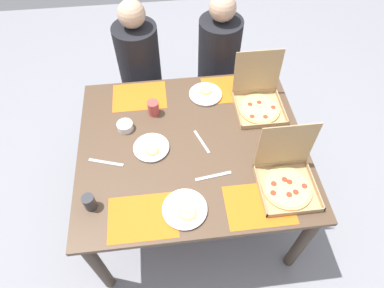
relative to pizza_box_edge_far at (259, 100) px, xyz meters
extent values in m
plane|color=gray|center=(-0.47, -0.26, -0.82)|extent=(6.00, 6.00, 0.00)
cylinder|color=#3F3328|center=(-1.09, -0.80, -0.45)|extent=(0.07, 0.07, 0.74)
cylinder|color=#3F3328|center=(0.16, -0.80, -0.45)|extent=(0.07, 0.07, 0.74)
cylinder|color=#3F3328|center=(-1.09, 0.27, -0.45)|extent=(0.07, 0.07, 0.74)
cylinder|color=#3F3328|center=(0.16, 0.27, -0.45)|extent=(0.07, 0.07, 0.74)
cube|color=brown|center=(-0.47, -0.26, -0.07)|extent=(1.37, 1.19, 0.03)
cube|color=orange|center=(-0.78, -0.71, -0.05)|extent=(0.36, 0.26, 0.00)
cube|color=orange|center=(-0.16, -0.71, -0.05)|extent=(0.36, 0.26, 0.00)
cube|color=orange|center=(-0.78, 0.18, -0.05)|extent=(0.36, 0.26, 0.00)
cube|color=orange|center=(-0.16, 0.18, -0.05)|extent=(0.36, 0.26, 0.00)
cube|color=tan|center=(0.00, -0.04, -0.05)|extent=(0.31, 0.31, 0.01)
cube|color=tan|center=(-0.15, -0.04, -0.03)|extent=(0.01, 0.31, 0.03)
cube|color=tan|center=(0.15, -0.04, -0.03)|extent=(0.01, 0.31, 0.03)
cube|color=tan|center=(0.00, -0.19, -0.03)|extent=(0.31, 0.01, 0.03)
cube|color=tan|center=(0.00, 0.11, -0.03)|extent=(0.31, 0.01, 0.03)
cylinder|color=#E0B76B|center=(0.00, -0.04, -0.04)|extent=(0.27, 0.27, 0.01)
cylinder|color=#EFD67F|center=(0.00, -0.04, -0.03)|extent=(0.24, 0.24, 0.00)
cylinder|color=red|center=(0.09, -0.04, -0.03)|extent=(0.03, 0.03, 0.00)
cylinder|color=red|center=(0.01, 0.01, -0.03)|extent=(0.03, 0.03, 0.00)
cylinder|color=red|center=(-0.05, 0.00, -0.03)|extent=(0.03, 0.03, 0.00)
cylinder|color=red|center=(-0.06, -0.11, -0.03)|extent=(0.03, 0.03, 0.00)
cylinder|color=red|center=(0.02, -0.12, -0.03)|extent=(0.03, 0.03, 0.00)
cube|color=tan|center=(0.00, 0.13, 0.14)|extent=(0.31, 0.03, 0.30)
cube|color=tan|center=(0.01, -0.63, -0.05)|extent=(0.31, 0.31, 0.01)
cube|color=tan|center=(-0.14, -0.63, -0.03)|extent=(0.01, 0.31, 0.03)
cube|color=tan|center=(0.16, -0.63, -0.03)|extent=(0.01, 0.31, 0.03)
cube|color=tan|center=(0.01, -0.78, -0.03)|extent=(0.31, 0.01, 0.03)
cube|color=tan|center=(0.01, -0.48, -0.03)|extent=(0.31, 0.01, 0.03)
cylinder|color=#E0B76B|center=(0.01, -0.63, -0.04)|extent=(0.27, 0.27, 0.01)
cylinder|color=#EFD67F|center=(0.01, -0.63, -0.03)|extent=(0.25, 0.25, 0.00)
cylinder|color=red|center=(0.11, -0.64, -0.03)|extent=(0.03, 0.03, 0.00)
cylinder|color=red|center=(0.03, -0.60, -0.03)|extent=(0.03, 0.03, 0.00)
cylinder|color=red|center=(0.01, -0.58, -0.03)|extent=(0.03, 0.03, 0.00)
cylinder|color=red|center=(-0.06, -0.60, -0.03)|extent=(0.03, 0.03, 0.00)
cylinder|color=red|center=(-0.07, -0.66, -0.03)|extent=(0.03, 0.03, 0.00)
cylinder|color=red|center=(0.01, -0.68, -0.03)|extent=(0.03, 0.03, 0.00)
cylinder|color=red|center=(0.05, -0.67, -0.03)|extent=(0.03, 0.03, 0.00)
cube|color=tan|center=(0.01, -0.47, 0.14)|extent=(0.31, 0.01, 0.31)
cylinder|color=white|center=(-0.33, 0.14, -0.05)|extent=(0.21, 0.21, 0.01)
cylinder|color=white|center=(-0.33, 0.14, -0.04)|extent=(0.22, 0.22, 0.01)
cylinder|color=#E0B76B|center=(-0.32, 0.17, -0.03)|extent=(0.09, 0.09, 0.01)
cylinder|color=#EFD67F|center=(-0.32, 0.17, -0.03)|extent=(0.08, 0.08, 0.00)
cylinder|color=white|center=(-0.71, -0.27, -0.05)|extent=(0.21, 0.21, 0.01)
cylinder|color=white|center=(-0.71, -0.27, -0.04)|extent=(0.21, 0.21, 0.01)
cylinder|color=#E0B76B|center=(-0.71, -0.30, -0.03)|extent=(0.09, 0.09, 0.01)
cylinder|color=#EFD67F|center=(-0.71, -0.30, -0.03)|extent=(0.07, 0.07, 0.00)
cylinder|color=white|center=(-0.56, -0.69, -0.05)|extent=(0.23, 0.23, 0.01)
cylinder|color=white|center=(-0.56, -0.69, -0.04)|extent=(0.24, 0.24, 0.01)
cylinder|color=#E0B76B|center=(-0.54, -0.72, -0.03)|extent=(0.10, 0.10, 0.01)
cylinder|color=#EFD67F|center=(-0.54, -0.72, -0.03)|extent=(0.08, 0.08, 0.00)
cylinder|color=#BF4742|center=(-0.68, 0.02, 0.00)|extent=(0.07, 0.07, 0.10)
cylinder|color=#333338|center=(-1.04, -0.61, 0.00)|extent=(0.06, 0.06, 0.09)
cylinder|color=white|center=(-0.87, -0.10, -0.03)|extent=(0.10, 0.10, 0.05)
cube|color=#B7B7BC|center=(-0.41, -0.25, -0.05)|extent=(0.08, 0.18, 0.00)
cube|color=#B7B7BC|center=(-0.37, -0.50, -0.05)|extent=(0.21, 0.05, 0.00)
cube|color=#B7B7BC|center=(-0.98, -0.34, -0.05)|extent=(0.21, 0.08, 0.00)
cylinder|color=black|center=(-0.78, 0.59, -0.31)|extent=(0.32, 0.32, 1.03)
sphere|color=#D1A889|center=(-0.78, 0.59, 0.31)|extent=(0.19, 0.19, 0.19)
cylinder|color=black|center=(-0.16, 0.59, -0.30)|extent=(0.32, 0.32, 1.04)
sphere|color=#D1A889|center=(-0.16, 0.59, 0.31)|extent=(0.19, 0.19, 0.19)
camera|label=1|loc=(-0.61, -1.45, 1.54)|focal=30.76mm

